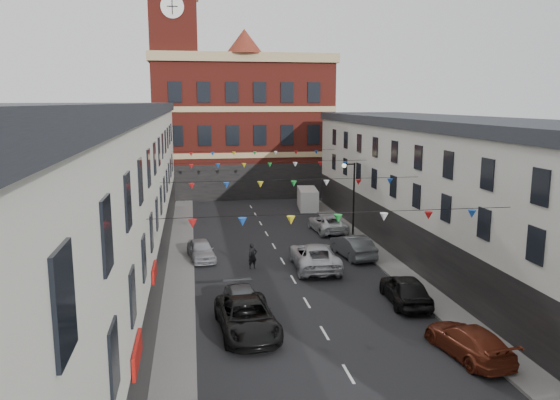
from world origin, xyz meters
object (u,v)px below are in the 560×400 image
car_right_f (327,223)px  moving_car (314,256)px  car_left_d (243,303)px  car_right_d (405,289)px  car_right_e (353,246)px  street_lamp (351,189)px  car_right_c (468,341)px  white_van (308,199)px  car_left_c (247,317)px  pedestrian (253,256)px  car_left_e (201,250)px

car_right_f → moving_car: bearing=67.7°
car_left_d → car_right_d: (8.82, 0.33, 0.13)m
car_right_e → car_right_f: bearing=-98.1°
street_lamp → moving_car: street_lamp is taller
car_right_c → white_van: bearing=-97.6°
car_left_c → pedestrian: size_ratio=3.28×
car_left_d → car_left_e: car_left_e is taller
car_right_d → pedestrian: bearing=-41.0°
car_left_e → white_van: (11.10, 16.73, 0.34)m
car_left_c → car_right_f: car_left_c is taller
car_left_c → car_right_e: (8.63, 11.60, 0.01)m
street_lamp → car_left_c: street_lamp is taller
car_right_c → moving_car: size_ratio=0.80×
moving_car → car_right_c: bearing=108.1°
car_right_d → pedestrian: (-7.44, 7.57, 0.05)m
street_lamp → car_right_f: bearing=125.1°
pedestrian → car_left_c: bearing=-119.0°
car_right_c → car_left_c: bearing=-30.5°
moving_car → car_right_e: bearing=-144.2°
car_right_c → moving_car: 13.87m
car_left_d → street_lamp: bearing=54.1°
car_right_d → car_right_e: bearing=-84.3°
car_right_c → pedestrian: (-7.72, 13.90, 0.16)m
car_right_e → pedestrian: bearing=5.1°
car_left_c → moving_car: moving_car is taller
street_lamp → pedestrian: size_ratio=3.53×
car_left_c → car_right_d: (8.82, 2.45, 0.02)m
car_left_c → car_right_e: bearing=49.3°
street_lamp → car_right_c: size_ratio=1.27×
car_left_d → car_left_e: bearing=97.9°
car_right_d → car_right_f: car_right_d is taller
street_lamp → car_left_d: 18.63m
car_left_c → car_left_d: size_ratio=1.21×
car_left_d → car_right_e: bearing=45.4°
car_right_f → white_van: 10.01m
car_right_d → pedestrian: 10.61m
car_left_c → car_right_d: 9.15m
car_right_d → street_lamp: bearing=-90.6°
car_right_d → car_right_e: 9.15m
car_left_e → car_right_f: 12.61m
car_left_c → pedestrian: bearing=78.1°
car_right_e → car_right_f: size_ratio=0.93×
moving_car → white_van: white_van is taller
car_right_e → white_van: 17.78m
car_left_e → moving_car: bearing=-30.8°
car_left_e → car_right_e: (10.53, -1.04, 0.09)m
car_left_d → car_right_c: 10.90m
car_left_e → pedestrian: 4.20m
car_left_d → pedestrian: (1.38, 7.90, 0.18)m
car_left_c → white_van: size_ratio=1.19×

